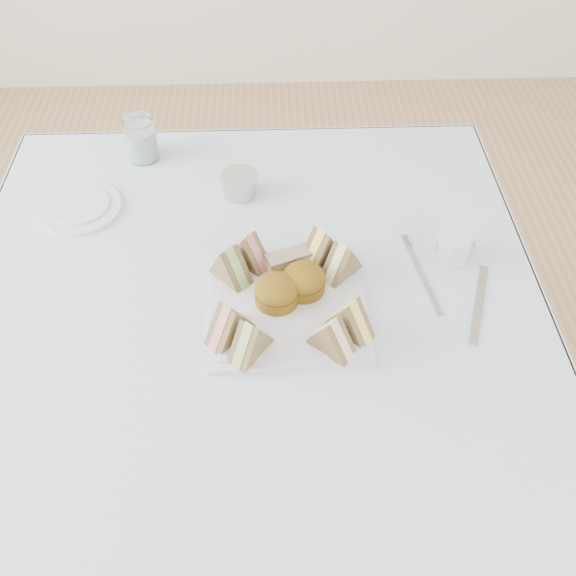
{
  "coord_description": "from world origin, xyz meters",
  "views": [
    {
      "loc": [
        0.04,
        -0.67,
        1.55
      ],
      "look_at": [
        0.07,
        -0.01,
        0.8
      ],
      "focal_mm": 38.0,
      "sensor_mm": 36.0,
      "label": 1
    }
  ],
  "objects_px": {
    "table": "(258,413)",
    "creamer_jug": "(452,246)",
    "water_glass": "(141,139)",
    "serving_plate": "(288,305)"
  },
  "relations": [
    {
      "from": "table",
      "to": "water_glass",
      "type": "height_order",
      "value": "water_glass"
    },
    {
      "from": "serving_plate",
      "to": "water_glass",
      "type": "distance_m",
      "value": 0.52
    },
    {
      "from": "water_glass",
      "to": "creamer_jug",
      "type": "distance_m",
      "value": 0.67
    },
    {
      "from": "serving_plate",
      "to": "water_glass",
      "type": "height_order",
      "value": "water_glass"
    },
    {
      "from": "serving_plate",
      "to": "water_glass",
      "type": "relative_size",
      "value": 2.79
    },
    {
      "from": "serving_plate",
      "to": "water_glass",
      "type": "xyz_separation_m",
      "value": [
        -0.29,
        0.43,
        0.04
      ]
    },
    {
      "from": "table",
      "to": "water_glass",
      "type": "distance_m",
      "value": 0.63
    },
    {
      "from": "table",
      "to": "water_glass",
      "type": "bearing_deg",
      "value": 118.69
    },
    {
      "from": "serving_plate",
      "to": "creamer_jug",
      "type": "xyz_separation_m",
      "value": [
        0.3,
        0.11,
        0.02
      ]
    },
    {
      "from": "table",
      "to": "creamer_jug",
      "type": "distance_m",
      "value": 0.55
    }
  ]
}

